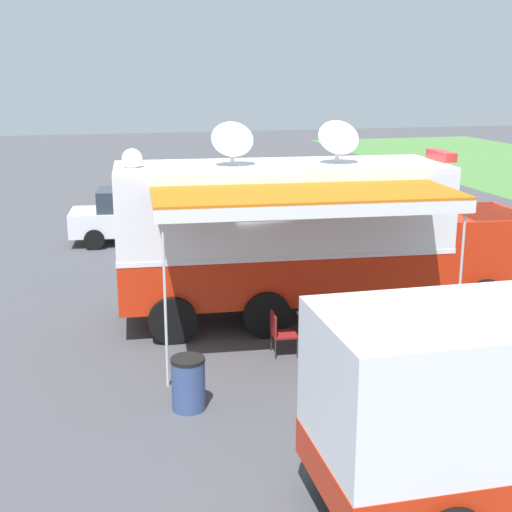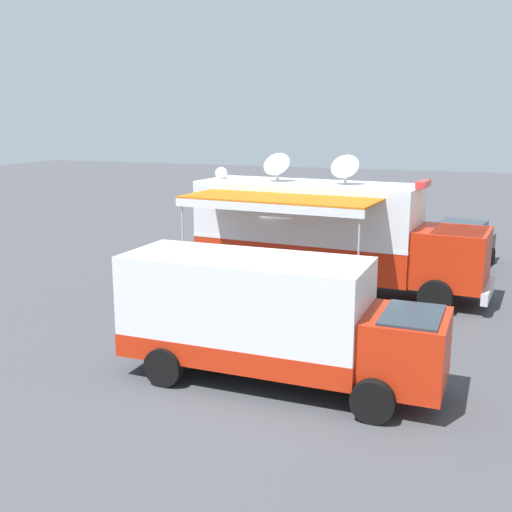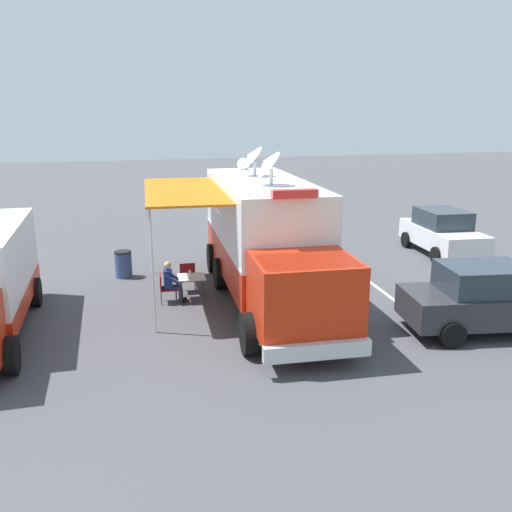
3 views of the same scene
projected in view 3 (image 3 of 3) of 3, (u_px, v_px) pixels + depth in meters
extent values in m
plane|color=#47474C|center=(262.00, 291.00, 17.30)|extent=(100.00, 100.00, 0.00)
cube|color=silver|center=(366.00, 279.00, 18.53)|extent=(0.49, 4.80, 0.01)
cube|color=red|center=(262.00, 256.00, 17.00)|extent=(3.04, 7.37, 1.10)
cube|color=white|center=(262.00, 211.00, 16.65)|extent=(3.04, 7.37, 1.70)
cube|color=white|center=(262.00, 239.00, 16.86)|extent=(3.06, 7.39, 0.10)
cube|color=red|center=(304.00, 294.00, 12.52)|extent=(2.45, 2.27, 1.70)
cube|color=#28333D|center=(307.00, 276.00, 12.20)|extent=(2.26, 1.63, 0.70)
cube|color=silver|center=(317.00, 351.00, 11.68)|extent=(2.38, 0.38, 0.36)
cylinder|color=black|center=(351.00, 326.00, 13.19)|extent=(0.38, 1.02, 1.00)
cylinder|color=black|center=(248.00, 334.00, 12.71)|extent=(0.38, 1.02, 1.00)
cylinder|color=black|center=(296.00, 269.00, 17.92)|extent=(0.38, 1.02, 1.00)
cylinder|color=black|center=(220.00, 273.00, 17.44)|extent=(0.38, 1.02, 1.00)
cylinder|color=black|center=(281.00, 254.00, 19.80)|extent=(0.38, 1.02, 1.00)
cylinder|color=black|center=(212.00, 258.00, 19.32)|extent=(0.38, 1.02, 1.00)
cube|color=white|center=(262.00, 182.00, 16.42)|extent=(3.04, 7.37, 0.10)
cube|color=red|center=(294.00, 194.00, 12.87)|extent=(1.12, 0.36, 0.20)
cylinder|color=silver|center=(255.00, 169.00, 17.37)|extent=(0.10, 0.10, 0.45)
cone|color=silver|center=(250.00, 156.00, 17.24)|extent=(0.78, 0.95, 0.81)
cylinder|color=silver|center=(271.00, 177.00, 15.15)|extent=(0.10, 0.10, 0.45)
cone|color=silver|center=(266.00, 163.00, 15.02)|extent=(0.78, 0.95, 0.81)
sphere|color=white|center=(243.00, 164.00, 19.39)|extent=(0.44, 0.44, 0.44)
cube|color=orange|center=(183.00, 191.00, 16.02)|extent=(2.63, 5.91, 0.06)
cube|color=white|center=(147.00, 196.00, 15.86)|extent=(0.52, 5.75, 0.24)
cylinder|color=silver|center=(153.00, 272.00, 13.66)|extent=(0.05, 0.05, 3.25)
cylinder|color=silver|center=(150.00, 228.00, 18.84)|extent=(0.05, 0.05, 3.25)
cube|color=silver|center=(191.00, 277.00, 16.34)|extent=(0.86, 0.86, 0.03)
cylinder|color=#333338|center=(205.00, 292.00, 16.15)|extent=(0.03, 0.03, 0.70)
cylinder|color=#333338|center=(180.00, 293.00, 16.01)|extent=(0.03, 0.03, 0.70)
cylinder|color=#333338|center=(203.00, 284.00, 16.85)|extent=(0.03, 0.03, 0.70)
cylinder|color=#333338|center=(179.00, 286.00, 16.71)|extent=(0.03, 0.03, 0.70)
cylinder|color=silver|center=(190.00, 274.00, 16.26)|extent=(0.07, 0.07, 0.20)
cylinder|color=white|center=(190.00, 270.00, 16.23)|extent=(0.04, 0.04, 0.02)
cube|color=maroon|center=(168.00, 289.00, 16.20)|extent=(0.52, 0.52, 0.04)
cube|color=maroon|center=(161.00, 282.00, 16.10)|extent=(0.08, 0.48, 0.44)
cylinder|color=#333338|center=(176.00, 293.00, 16.50)|extent=(0.02, 0.02, 0.42)
cylinder|color=#333338|center=(177.00, 297.00, 16.08)|extent=(0.02, 0.02, 0.42)
cylinder|color=#333338|center=(161.00, 294.00, 16.42)|extent=(0.02, 0.02, 0.42)
cylinder|color=#333338|center=(161.00, 298.00, 16.00)|extent=(0.02, 0.02, 0.42)
cube|color=maroon|center=(188.00, 279.00, 17.11)|extent=(0.52, 0.52, 0.04)
cube|color=maroon|center=(187.00, 270.00, 17.26)|extent=(0.48, 0.08, 0.44)
cylinder|color=#333338|center=(196.00, 287.00, 17.00)|extent=(0.02, 0.02, 0.42)
cylinder|color=#333338|center=(182.00, 288.00, 16.92)|extent=(0.02, 0.02, 0.42)
cylinder|color=#333338|center=(195.00, 283.00, 17.42)|extent=(0.02, 0.02, 0.42)
cylinder|color=#333338|center=(181.00, 284.00, 17.34)|extent=(0.02, 0.02, 0.42)
cube|color=navy|center=(168.00, 279.00, 16.12)|extent=(0.27, 0.38, 0.56)
sphere|color=tan|center=(167.00, 265.00, 16.01)|extent=(0.22, 0.22, 0.22)
cylinder|color=navy|center=(172.00, 275.00, 16.35)|extent=(0.43, 0.12, 0.34)
cylinder|color=navy|center=(172.00, 280.00, 15.92)|extent=(0.43, 0.12, 0.34)
cylinder|color=#2D334C|center=(174.00, 287.00, 16.32)|extent=(0.39, 0.16, 0.13)
cylinder|color=#2D334C|center=(181.00, 294.00, 16.41)|extent=(0.11, 0.11, 0.42)
cube|color=black|center=(183.00, 299.00, 16.47)|extent=(0.25, 0.12, 0.07)
cylinder|color=#2D334C|center=(175.00, 289.00, 16.13)|extent=(0.39, 0.16, 0.13)
cylinder|color=#2D334C|center=(181.00, 296.00, 16.23)|extent=(0.11, 0.11, 0.42)
cube|color=black|center=(183.00, 301.00, 16.28)|extent=(0.25, 0.12, 0.07)
cylinder|color=#384C7F|center=(123.00, 265.00, 18.68)|extent=(0.56, 0.56, 0.85)
cylinder|color=black|center=(123.00, 252.00, 18.56)|extent=(0.57, 0.57, 0.06)
cylinder|color=black|center=(11.00, 355.00, 11.77)|extent=(0.27, 0.84, 0.84)
cylinder|color=black|center=(36.00, 292.00, 15.91)|extent=(0.27, 0.84, 0.84)
cube|color=silver|center=(443.00, 237.00, 21.64)|extent=(2.23, 4.37, 0.76)
cube|color=#28333D|center=(442.00, 218.00, 21.60)|extent=(1.81, 2.26, 0.68)
cylinder|color=black|center=(481.00, 253.00, 20.65)|extent=(0.29, 0.66, 0.64)
cylinder|color=black|center=(437.00, 255.00, 20.35)|extent=(0.29, 0.66, 0.64)
cylinder|color=black|center=(447.00, 238.00, 23.13)|extent=(0.29, 0.66, 0.64)
cylinder|color=black|center=(406.00, 240.00, 22.84)|extent=(0.29, 0.66, 0.64)
cube|color=#2D2D33|center=(487.00, 305.00, 14.00)|extent=(4.44, 2.48, 0.76)
cube|color=#28333D|center=(484.00, 278.00, 13.80)|extent=(2.34, 1.93, 0.68)
cylinder|color=black|center=(423.00, 309.00, 14.83)|extent=(0.67, 0.32, 0.64)
cylinder|color=black|center=(452.00, 335.00, 13.10)|extent=(0.67, 0.32, 0.64)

